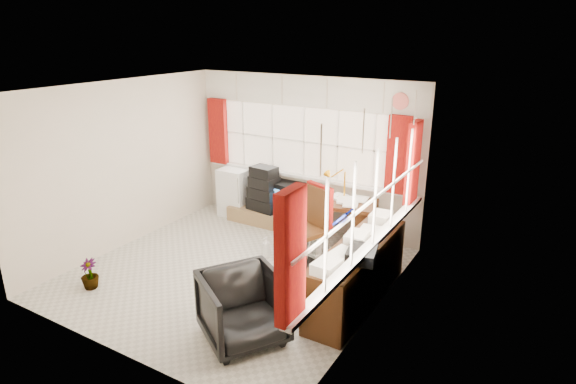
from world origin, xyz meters
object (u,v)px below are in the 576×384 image
(credenza, at_px, (357,271))
(desk_lamp, at_px, (345,178))
(office_chair, at_px, (243,308))
(crt_tv, at_px, (288,196))
(radiator, at_px, (309,240))
(tv_bench, at_px, (268,217))
(task_chair, at_px, (313,225))
(mini_fridge, at_px, (236,192))
(desk, at_px, (333,220))

(credenza, bearing_deg, desk_lamp, 120.07)
(office_chair, distance_m, crt_tv, 3.29)
(desk_lamp, height_order, radiator, desk_lamp)
(tv_bench, bearing_deg, radiator, -31.78)
(desk_lamp, bearing_deg, radiator, -106.15)
(desk_lamp, distance_m, credenza, 1.86)
(desk_lamp, xyz_separation_m, task_chair, (-0.01, -1.00, -0.41))
(task_chair, height_order, mini_fridge, task_chair)
(desk_lamp, relative_size, radiator, 0.73)
(task_chair, distance_m, office_chair, 1.88)
(desk_lamp, relative_size, task_chair, 0.38)
(desk_lamp, xyz_separation_m, mini_fridge, (-2.13, 0.09, -0.62))
(desk_lamp, height_order, credenza, desk_lamp)
(crt_tv, bearing_deg, desk_lamp, -9.42)
(credenza, relative_size, crt_tv, 3.15)
(desk_lamp, xyz_separation_m, crt_tv, (-1.12, 0.19, -0.54))
(credenza, distance_m, crt_tv, 2.61)
(desk_lamp, height_order, office_chair, desk_lamp)
(task_chair, xyz_separation_m, office_chair, (0.15, -1.85, -0.25))
(crt_tv, relative_size, mini_fridge, 0.74)
(tv_bench, bearing_deg, office_chair, -61.66)
(radiator, bearing_deg, credenza, -35.73)
(desk_lamp, relative_size, mini_fridge, 0.53)
(radiator, bearing_deg, crt_tv, 134.71)
(task_chair, xyz_separation_m, mini_fridge, (-2.12, 1.09, -0.21))
(mini_fridge, bearing_deg, task_chair, -27.22)
(office_chair, distance_m, tv_bench, 3.27)
(task_chair, bearing_deg, crt_tv, 132.96)
(task_chair, bearing_deg, mini_fridge, 152.78)
(radiator, relative_size, tv_bench, 0.44)
(desk, xyz_separation_m, task_chair, (0.07, -0.80, 0.23))
(radiator, height_order, mini_fridge, mini_fridge)
(desk, xyz_separation_m, office_chair, (0.22, -2.66, -0.03))
(desk, relative_size, credenza, 0.68)
(crt_tv, bearing_deg, tv_bench, -149.07)
(desk_lamp, bearing_deg, tv_bench, 179.53)
(desk, height_order, crt_tv, desk)
(office_chair, bearing_deg, task_chair, 37.56)
(office_chair, xyz_separation_m, tv_bench, (-1.55, 2.87, -0.26))
(tv_bench, xyz_separation_m, crt_tv, (0.29, 0.17, 0.38))
(desk, bearing_deg, task_chair, -85.06)
(radiator, relative_size, crt_tv, 0.98)
(tv_bench, distance_m, mini_fridge, 0.79)
(desk_lamp, distance_m, mini_fridge, 2.22)
(desk, bearing_deg, credenza, -53.94)
(credenza, bearing_deg, task_chair, 150.14)
(crt_tv, bearing_deg, desk, -20.32)
(credenza, xyz_separation_m, mini_fridge, (-3.01, 1.60, 0.03))
(desk, xyz_separation_m, desk_lamp, (0.08, 0.20, 0.64))
(radiator, bearing_deg, desk, 76.20)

